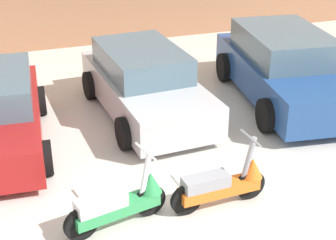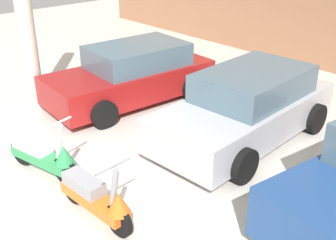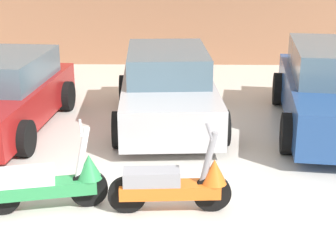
{
  "view_description": "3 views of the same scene",
  "coord_description": "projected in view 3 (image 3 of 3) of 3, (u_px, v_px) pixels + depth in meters",
  "views": [
    {
      "loc": [
        -2.0,
        -5.21,
        4.52
      ],
      "look_at": [
        0.52,
        2.12,
        0.72
      ],
      "focal_mm": 55.0,
      "sensor_mm": 36.0,
      "label": 1
    },
    {
      "loc": [
        5.0,
        -1.96,
        3.84
      ],
      "look_at": [
        0.44,
        2.22,
        0.87
      ],
      "focal_mm": 45.0,
      "sensor_mm": 36.0,
      "label": 2
    },
    {
      "loc": [
        0.84,
        -5.17,
        3.15
      ],
      "look_at": [
        0.72,
        1.74,
        0.79
      ],
      "focal_mm": 55.0,
      "sensor_mm": 36.0,
      "label": 3
    }
  ],
  "objects": [
    {
      "name": "ground_plane",
      "position": [
        103.0,
        233.0,
        5.93
      ],
      "size": [
        28.0,
        28.0,
        0.0
      ],
      "primitive_type": "plane",
      "color": "silver"
    },
    {
      "name": "scooter_front_left",
      "position": [
        50.0,
        181.0,
        6.35
      ],
      "size": [
        1.52,
        0.66,
        1.08
      ],
      "rotation": [
        0.0,
        0.0,
        0.22
      ],
      "color": "black",
      "rests_on": "ground_plane"
    },
    {
      "name": "scooter_front_right",
      "position": [
        175.0,
        184.0,
        6.3
      ],
      "size": [
        1.53,
        0.55,
        1.06
      ],
      "rotation": [
        0.0,
        0.0,
        0.06
      ],
      "color": "black",
      "rests_on": "ground_plane"
    },
    {
      "name": "car_rear_left",
      "position": [
        3.0,
        94.0,
        9.15
      ],
      "size": [
        2.08,
        3.94,
        1.3
      ],
      "rotation": [
        0.0,
        0.0,
        -1.65
      ],
      "color": "maroon",
      "rests_on": "ground_plane"
    },
    {
      "name": "car_rear_center",
      "position": [
        168.0,
        88.0,
        9.51
      ],
      "size": [
        2.08,
        4.02,
        1.33
      ],
      "rotation": [
        0.0,
        0.0,
        -1.51
      ],
      "color": "#B7B7BC",
      "rests_on": "ground_plane"
    }
  ]
}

